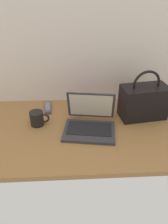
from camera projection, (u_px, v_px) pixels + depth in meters
desk at (79, 130)px, 1.35m from camera, size 1.60×0.76×0.03m
laptop at (90, 122)px, 1.32m from camera, size 0.34×0.32×0.21m
coffee_mug at (37, 118)px, 1.35m from camera, size 0.12×0.09×0.09m
remote_control_near at (48, 107)px, 1.54m from camera, size 0.06×0.16×0.02m
handbag at (144, 101)px, 1.40m from camera, size 0.32×0.20×0.33m
book_stack at (86, 105)px, 1.54m from camera, size 0.23×0.20×0.06m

